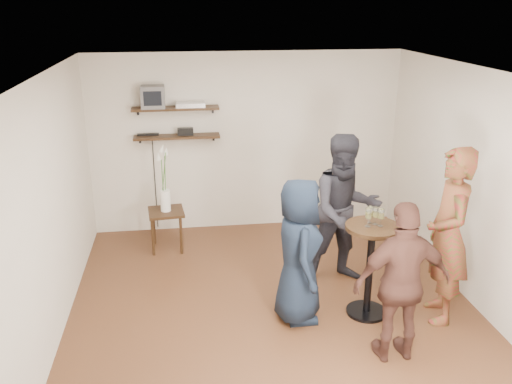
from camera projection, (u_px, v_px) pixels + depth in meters
room at (276, 202)px, 5.57m from camera, size 4.58×5.08×2.68m
shelf_upper at (175, 108)px, 7.47m from camera, size 1.20×0.25×0.04m
shelf_lower at (177, 137)px, 7.61m from camera, size 1.20×0.25×0.04m
crt_monitor at (153, 97)px, 7.38m from camera, size 0.32×0.30×0.30m
dvd_deck at (190, 105)px, 7.49m from camera, size 0.40×0.24×0.06m
radio at (185, 132)px, 7.60m from camera, size 0.22×0.10×0.10m
power_strip at (148, 134)px, 7.59m from camera, size 0.30×0.05×0.03m
side_table at (166, 217)px, 7.38m from camera, size 0.51×0.51×0.56m
vase_lilies at (165, 190)px, 7.25m from camera, size 0.19×0.20×0.96m
drinks_table at (370, 258)px, 5.76m from camera, size 0.57×0.57×1.05m
wine_glass_fl at (369, 214)px, 5.56m from camera, size 0.07×0.07×0.20m
wine_glass_fr at (381, 214)px, 5.57m from camera, size 0.06×0.06×0.19m
wine_glass_bl at (370, 212)px, 5.65m from camera, size 0.06×0.06×0.18m
wine_glass_br at (376, 213)px, 5.62m from camera, size 0.06×0.06×0.19m
person_plaid at (448, 236)px, 5.61m from camera, size 0.59×0.78×1.90m
person_dark at (345, 210)px, 6.39m from camera, size 0.94×0.76×1.84m
person_navy at (299, 251)px, 5.65m from camera, size 0.53×0.79×1.58m
person_brown at (402, 283)px, 5.00m from camera, size 0.94×0.42×1.59m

